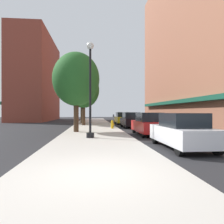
% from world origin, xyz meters
% --- Properties ---
extents(ground_plane, '(90.00, 90.00, 0.00)m').
position_xyz_m(ground_plane, '(4.00, 18.00, 0.00)').
color(ground_plane, '#232326').
extents(sidewalk_slab, '(4.80, 50.00, 0.12)m').
position_xyz_m(sidewalk_slab, '(0.00, 19.00, 0.06)').
color(sidewalk_slab, '#B7B2A8').
rests_on(sidewalk_slab, ground).
extents(building_right_brick, '(6.80, 40.00, 26.23)m').
position_xyz_m(building_right_brick, '(14.99, 22.00, 13.09)').
color(building_right_brick, '#9E6047').
rests_on(building_right_brick, ground).
extents(building_far_background, '(6.80, 18.00, 16.14)m').
position_xyz_m(building_far_background, '(-11.01, 37.00, 8.05)').
color(building_far_background, brown).
rests_on(building_far_background, ground).
extents(lamppost, '(0.48, 0.48, 5.90)m').
position_xyz_m(lamppost, '(-0.28, 7.52, 3.20)').
color(lamppost, black).
rests_on(lamppost, sidewalk_slab).
extents(fire_hydrant, '(0.33, 0.26, 0.79)m').
position_xyz_m(fire_hydrant, '(1.75, 14.46, 0.52)').
color(fire_hydrant, gold).
rests_on(fire_hydrant, sidewalk_slab).
extents(parking_meter_near, '(0.14, 0.09, 1.31)m').
position_xyz_m(parking_meter_near, '(2.05, 16.20, 0.95)').
color(parking_meter_near, slate).
rests_on(parking_meter_near, sidewalk_slab).
extents(tree_near, '(4.64, 4.64, 7.53)m').
position_xyz_m(tree_near, '(-1.61, 24.63, 4.96)').
color(tree_near, '#4C3823').
rests_on(tree_near, sidewalk_slab).
extents(tree_mid, '(3.73, 3.73, 6.36)m').
position_xyz_m(tree_mid, '(-1.44, 11.47, 4.31)').
color(tree_mid, '#422D1E').
rests_on(tree_mid, sidewalk_slab).
extents(tree_far, '(3.76, 3.76, 6.39)m').
position_xyz_m(tree_far, '(-1.19, 19.75, 4.33)').
color(tree_far, '#422D1E').
rests_on(tree_far, sidewalk_slab).
extents(car_white, '(1.80, 4.30, 1.66)m').
position_xyz_m(car_white, '(4.00, 3.96, 0.81)').
color(car_white, black).
rests_on(car_white, ground).
extents(car_red, '(1.80, 4.30, 1.66)m').
position_xyz_m(car_red, '(4.00, 9.71, 0.81)').
color(car_red, black).
rests_on(car_red, ground).
extents(car_black, '(1.80, 4.30, 1.66)m').
position_xyz_m(car_black, '(4.00, 16.84, 0.81)').
color(car_black, black).
rests_on(car_black, ground).
extents(car_yellow, '(1.80, 4.30, 1.66)m').
position_xyz_m(car_yellow, '(4.00, 23.41, 0.81)').
color(car_yellow, black).
rests_on(car_yellow, ground).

